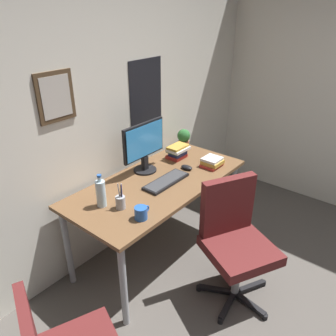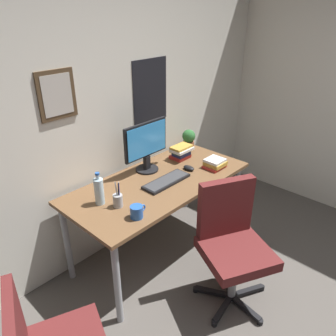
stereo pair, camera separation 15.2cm
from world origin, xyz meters
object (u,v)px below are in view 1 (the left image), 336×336
(monitor, at_px, (144,145))
(coffee_mug_near, at_px, (141,213))
(book_stack_left, at_px, (212,162))
(book_stack_right, at_px, (177,151))
(computer_mouse, at_px, (187,167))
(pen_cup, at_px, (121,202))
(potted_plant, at_px, (184,138))
(water_bottle, at_px, (101,193))
(office_chair, at_px, (234,236))
(keyboard, at_px, (166,181))

(monitor, bearing_deg, coffee_mug_near, -139.11)
(book_stack_left, distance_m, book_stack_right, 0.35)
(computer_mouse, relative_size, pen_cup, 0.55)
(coffee_mug_near, height_order, potted_plant, potted_plant)
(water_bottle, bearing_deg, coffee_mug_near, -78.73)
(water_bottle, bearing_deg, book_stack_left, -14.29)
(coffee_mug_near, relative_size, pen_cup, 0.63)
(office_chair, xyz_separation_m, potted_plant, (0.68, 0.98, 0.32))
(monitor, relative_size, computer_mouse, 4.18)
(pen_cup, bearing_deg, monitor, 26.38)
(water_bottle, bearing_deg, monitor, 12.99)
(coffee_mug_near, xyz_separation_m, potted_plant, (1.16, 0.51, 0.06))
(office_chair, xyz_separation_m, monitor, (0.06, 0.94, 0.45))
(keyboard, xyz_separation_m, potted_plant, (0.67, 0.32, 0.09))
(coffee_mug_near, bearing_deg, keyboard, 20.71)
(computer_mouse, distance_m, book_stack_left, 0.24)
(water_bottle, relative_size, pen_cup, 1.26)
(computer_mouse, height_order, water_bottle, water_bottle)
(water_bottle, height_order, potted_plant, water_bottle)
(computer_mouse, height_order, book_stack_left, book_stack_left)
(potted_plant, bearing_deg, book_stack_left, -111.11)
(water_bottle, relative_size, book_stack_right, 1.19)
(coffee_mug_near, bearing_deg, computer_mouse, 14.17)
(office_chair, distance_m, pen_cup, 0.87)
(keyboard, bearing_deg, computer_mouse, 2.69)
(keyboard, relative_size, coffee_mug_near, 3.39)
(book_stack_left, bearing_deg, keyboard, 165.77)
(water_bottle, distance_m, potted_plant, 1.24)
(office_chair, xyz_separation_m, water_bottle, (-0.55, 0.80, 0.32))
(potted_plant, xyz_separation_m, book_stack_left, (-0.17, -0.45, -0.07))
(monitor, distance_m, keyboard, 0.37)
(monitor, bearing_deg, water_bottle, -167.01)
(pen_cup, xyz_separation_m, book_stack_left, (0.99, -0.14, -0.02))
(monitor, relative_size, potted_plant, 2.36)
(keyboard, bearing_deg, monitor, 80.17)
(computer_mouse, bearing_deg, monitor, 133.13)
(keyboard, height_order, water_bottle, water_bottle)
(monitor, distance_m, pen_cup, 0.63)
(book_stack_left, height_order, book_stack_right, book_stack_right)
(office_chair, relative_size, book_stack_right, 4.49)
(keyboard, height_order, potted_plant, potted_plant)
(keyboard, relative_size, pen_cup, 2.15)
(keyboard, height_order, computer_mouse, computer_mouse)
(keyboard, height_order, book_stack_right, book_stack_right)
(coffee_mug_near, relative_size, book_stack_left, 0.68)
(monitor, distance_m, water_bottle, 0.64)
(water_bottle, xyz_separation_m, book_stack_left, (1.05, -0.27, -0.07))
(keyboard, relative_size, computer_mouse, 3.91)
(office_chair, relative_size, coffee_mug_near, 7.49)
(computer_mouse, bearing_deg, coffee_mug_near, -165.83)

